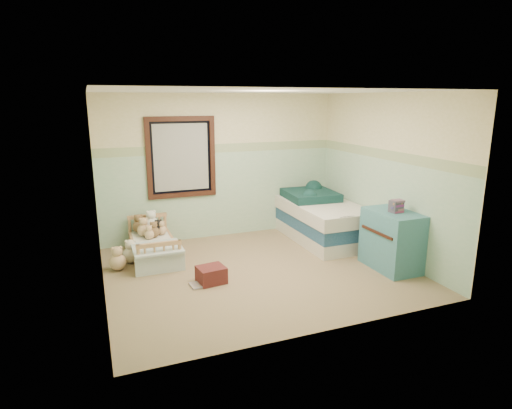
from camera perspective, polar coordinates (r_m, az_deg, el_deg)
name	(u,v)px	position (r m, az deg, el deg)	size (l,w,h in m)	color
floor	(259,271)	(6.24, 0.36, -8.86)	(4.20, 3.60, 0.02)	brown
ceiling	(259,90)	(5.76, 0.40, 14.96)	(4.20, 3.60, 0.02)	white
wall_back	(221,167)	(7.55, -4.69, 5.05)	(4.20, 0.04, 2.50)	beige
wall_front	(326,218)	(4.29, 9.29, -1.85)	(4.20, 0.04, 2.50)	beige
wall_left	(96,198)	(5.47, -20.52, 0.84)	(0.04, 3.60, 2.50)	beige
wall_right	(385,176)	(6.91, 16.81, 3.69)	(0.04, 3.60, 2.50)	beige
wainscot_mint	(222,195)	(7.62, -4.58, 1.32)	(4.20, 0.01, 1.50)	#90BA9B
border_strip	(221,148)	(7.49, -4.71, 7.49)	(4.20, 0.01, 0.15)	#487150
window_frame	(181,157)	(7.31, -9.92, 6.19)	(1.16, 0.06, 1.36)	black
window_blinds	(181,157)	(7.32, -9.94, 6.20)	(0.92, 0.01, 1.12)	beige
toddler_bed_frame	(154,253)	(6.85, -13.44, -6.31)	(0.64, 1.27, 0.16)	#A16A3E
toddler_mattress	(153,244)	(6.80, -13.50, -5.19)	(0.58, 1.22, 0.12)	white
patchwork_quilt	(157,248)	(6.41, -13.04, -5.65)	(0.69, 0.64, 0.03)	#6D90C0
plush_bed_brown	(139,226)	(7.21, -15.32, -2.84)	(0.21, 0.21, 0.21)	brown
plush_bed_white	(151,224)	(7.23, -13.75, -2.57)	(0.24, 0.24, 0.24)	white
plush_bed_tan	(144,230)	(7.01, -14.71, -3.30)	(0.21, 0.21, 0.21)	tan
plush_bed_dark	(159,229)	(7.04, -12.85, -3.27)	(0.17, 0.17, 0.17)	black
plush_floor_cream	(131,255)	(6.74, -16.32, -6.47)	(0.25, 0.25, 0.25)	beige
plush_floor_tan	(118,262)	(6.52, -17.95, -7.32)	(0.24, 0.24, 0.24)	tan
twin_bed_frame	(320,232)	(7.66, 8.52, -3.70)	(0.99, 1.99, 0.22)	silver
twin_boxspring	(320,220)	(7.59, 8.58, -2.12)	(0.99, 1.99, 0.22)	navy
twin_mattress	(321,208)	(7.54, 8.64, -0.51)	(1.03, 2.03, 0.22)	silver
teal_blanket	(310,195)	(7.73, 7.26, 1.26)	(0.84, 0.89, 0.14)	black
dresser	(392,240)	(6.48, 17.64, -4.55)	(0.53, 0.85, 0.85)	teal
book_stack	(396,206)	(6.32, 18.16, -0.23)	(0.17, 0.13, 0.17)	#412925
red_pillow	(211,275)	(5.84, -5.98, -9.29)	(0.35, 0.31, 0.22)	maroon
floor_book	(201,285)	(5.80, -7.32, -10.53)	(0.28, 0.22, 0.03)	gold
extra_plush_0	(162,230)	(7.02, -12.45, -3.35)	(0.15, 0.15, 0.15)	tan
extra_plush_1	(149,234)	(6.85, -14.03, -3.89)	(0.15, 0.15, 0.15)	tan
extra_plush_2	(154,232)	(6.92, -13.43, -3.59)	(0.17, 0.17, 0.17)	brown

